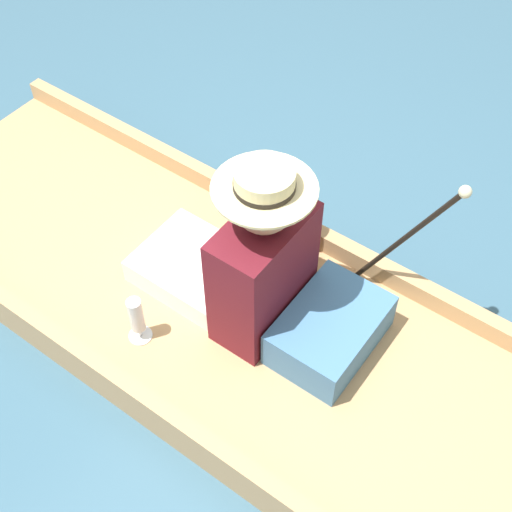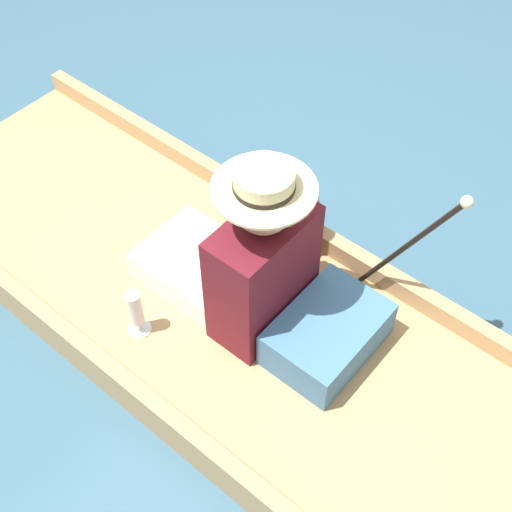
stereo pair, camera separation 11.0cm
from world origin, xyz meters
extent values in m
plane|color=#385B70|center=(0.00, 0.00, 0.00)|extent=(16.00, 16.00, 0.00)
cube|color=tan|center=(0.00, 0.00, 0.06)|extent=(1.06, 3.35, 0.11)
cube|color=tan|center=(-0.50, 0.00, 0.16)|extent=(0.06, 3.35, 0.09)
cube|color=tan|center=(0.50, 0.00, 0.16)|extent=(0.06, 3.35, 0.09)
cube|color=teal|center=(0.10, -0.34, 0.20)|extent=(0.44, 0.31, 0.17)
cube|color=white|center=(0.06, 0.27, 0.17)|extent=(0.37, 0.45, 0.11)
cube|color=#5B141E|center=(0.06, -0.07, 0.37)|extent=(0.41, 0.22, 0.53)
cube|color=beige|center=(0.06, 0.05, 0.41)|extent=(0.04, 0.01, 0.29)
cube|color=white|center=(-0.05, 0.04, 0.44)|extent=(0.02, 0.01, 0.32)
cube|color=white|center=(0.17, 0.04, 0.44)|extent=(0.02, 0.01, 0.32)
sphere|color=tan|center=(0.06, -0.07, 0.74)|extent=(0.21, 0.21, 0.21)
cylinder|color=beige|center=(0.06, -0.07, 0.81)|extent=(0.35, 0.35, 0.01)
cylinder|color=beige|center=(0.06, -0.07, 0.85)|extent=(0.20, 0.20, 0.07)
cylinder|color=black|center=(0.06, -0.07, 0.83)|extent=(0.20, 0.20, 0.02)
ellipsoid|color=#9E754C|center=(0.43, 0.03, 0.22)|extent=(0.15, 0.12, 0.22)
sphere|color=#9E754C|center=(0.43, 0.03, 0.38)|extent=(0.13, 0.13, 0.13)
sphere|color=olive|center=(0.43, 0.08, 0.37)|extent=(0.05, 0.05, 0.05)
sphere|color=#9E754C|center=(0.38, 0.03, 0.43)|extent=(0.05, 0.05, 0.05)
sphere|color=#9E754C|center=(0.47, 0.03, 0.43)|extent=(0.05, 0.05, 0.05)
cylinder|color=#9E754C|center=(0.35, 0.03, 0.26)|extent=(0.08, 0.06, 0.10)
cylinder|color=#9E754C|center=(0.50, 0.03, 0.26)|extent=(0.08, 0.06, 0.10)
sphere|color=#9E754C|center=(0.39, 0.06, 0.14)|extent=(0.06, 0.06, 0.06)
sphere|color=#9E754C|center=(0.46, 0.06, 0.14)|extent=(0.06, 0.06, 0.06)
cylinder|color=silver|center=(-0.29, 0.26, 0.11)|extent=(0.09, 0.09, 0.01)
cylinder|color=silver|center=(-0.29, 0.26, 0.14)|extent=(0.01, 0.01, 0.05)
cylinder|color=silver|center=(-0.29, 0.26, 0.25)|extent=(0.06, 0.06, 0.16)
cylinder|color=black|center=(0.43, -0.42, 0.45)|extent=(0.02, 0.35, 0.70)
sphere|color=beige|center=(0.43, -0.58, 0.80)|extent=(0.04, 0.04, 0.04)
camera|label=1|loc=(-1.25, -0.99, 2.39)|focal=50.00mm
camera|label=2|loc=(-1.18, -1.07, 2.39)|focal=50.00mm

